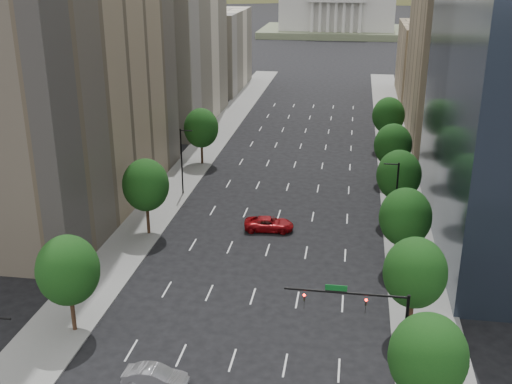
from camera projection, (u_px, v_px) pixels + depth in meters
The scene contains 22 objects.
sidewalk_left at pixel (157, 207), 79.25m from camera, with size 6.00×200.00×0.15m, color slate.
sidewalk_right at pixel (408, 222), 74.73m from camera, with size 6.00×200.00×0.15m, color slate.
midrise_cream_left at pixel (173, 28), 114.21m from camera, with size 14.00×30.00×35.00m, color beige.
filler_left at pixel (213, 50), 147.70m from camera, with size 14.00×26.00×18.00m, color beige.
parking_tan_right at pixel (457, 50), 105.03m from camera, with size 14.00×30.00×30.00m, color #8C7759.
filler_right at pixel (432, 61), 138.00m from camera, with size 14.00×26.00×16.00m, color #8C7759.
tree_right_0 at pixel (428, 357), 40.73m from camera, with size 5.20×5.20×8.39m.
tree_right_1 at pixel (415, 273), 50.77m from camera, with size 5.20×5.20×8.75m.
tree_right_2 at pixel (405, 217), 61.91m from camera, with size 5.20×5.20×8.61m.
tree_right_3 at pixel (399, 175), 72.89m from camera, with size 5.20×5.20×8.89m.
tree_right_4 at pixel (393, 145), 85.98m from camera, with size 5.20×5.20×8.46m.
tree_right_5 at pixel (388, 116), 100.67m from camera, with size 5.20×5.20×8.75m.
tree_left_0 at pixel (68, 270), 51.15m from camera, with size 5.20×5.20×8.75m.
tree_left_1 at pixel (146, 185), 69.55m from camera, with size 5.20×5.20×8.97m.
tree_left_2 at pixel (201, 128), 93.68m from camera, with size 5.20×5.20×8.68m.
streetlight_rn at pixel (395, 199), 68.72m from camera, with size 1.70×0.20×9.00m.
streetlight_ln at pixel (182, 160), 81.88m from camera, with size 1.70×0.20×9.00m.
traffic_signal at pixel (372, 315), 45.93m from camera, with size 9.12×0.40×7.38m.
capitol at pixel (337, 13), 249.28m from camera, with size 60.00×40.00×35.20m.
foothills at pixel (386, 33), 583.75m from camera, with size 720.00×413.00×263.00m.
car_silver at pixel (155, 377), 46.05m from camera, with size 1.67×4.80×1.58m, color gray.
car_red_far at pixel (269, 224), 72.38m from camera, with size 2.62×5.68×1.58m, color #980B0F.
Camera 1 is at (8.29, -10.63, 29.82)m, focal length 43.98 mm.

